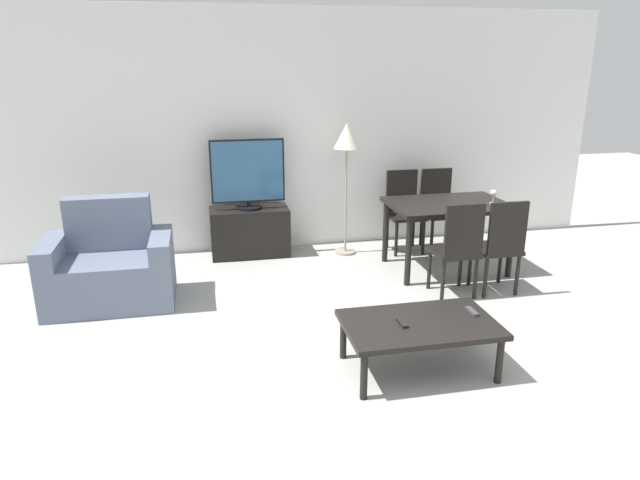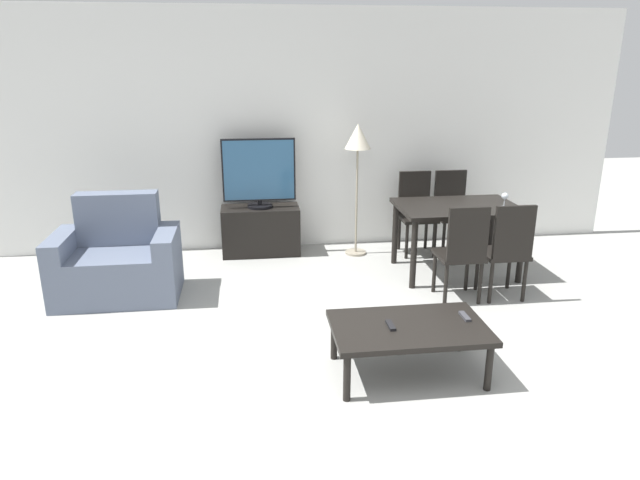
# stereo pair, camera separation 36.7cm
# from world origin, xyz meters

# --- Properties ---
(ground_plane) EXTENTS (18.00, 18.00, 0.00)m
(ground_plane) POSITION_xyz_m (0.00, 0.00, 0.00)
(ground_plane) COLOR #9E9E99
(wall_back) EXTENTS (7.56, 0.06, 2.70)m
(wall_back) POSITION_xyz_m (0.00, 3.74, 1.35)
(wall_back) COLOR white
(wall_back) RESTS_ON ground_plane
(armchair) EXTENTS (1.12, 0.73, 0.95)m
(armchair) POSITION_xyz_m (-1.86, 2.41, 0.33)
(armchair) COLOR slate
(armchair) RESTS_ON ground_plane
(tv_stand) EXTENTS (0.88, 0.41, 0.55)m
(tv_stand) POSITION_xyz_m (-0.49, 3.46, 0.27)
(tv_stand) COLOR black
(tv_stand) RESTS_ON ground_plane
(tv) EXTENTS (0.81, 0.28, 0.77)m
(tv) POSITION_xyz_m (-0.49, 3.46, 0.94)
(tv) COLOR black
(tv) RESTS_ON tv_stand
(coffee_table) EXTENTS (1.08, 0.66, 0.38)m
(coffee_table) POSITION_xyz_m (0.46, 0.68, 0.34)
(coffee_table) COLOR black
(coffee_table) RESTS_ON ground_plane
(dining_table) EXTENTS (1.22, 0.83, 0.73)m
(dining_table) POSITION_xyz_m (1.49, 2.58, 0.64)
(dining_table) COLOR black
(dining_table) RESTS_ON ground_plane
(dining_chair_near) EXTENTS (0.40, 0.40, 0.93)m
(dining_chair_near) POSITION_xyz_m (1.28, 1.85, 0.51)
(dining_chair_near) COLOR black
(dining_chair_near) RESTS_ON ground_plane
(dining_chair_far) EXTENTS (0.40, 0.40, 0.93)m
(dining_chair_far) POSITION_xyz_m (1.71, 3.31, 0.51)
(dining_chair_far) COLOR black
(dining_chair_far) RESTS_ON ground_plane
(dining_chair_near_right) EXTENTS (0.40, 0.40, 0.93)m
(dining_chair_near_right) POSITION_xyz_m (1.71, 1.85, 0.51)
(dining_chair_near_right) COLOR black
(dining_chair_near_right) RESTS_ON ground_plane
(dining_chair_far_left) EXTENTS (0.40, 0.40, 0.93)m
(dining_chair_far_left) POSITION_xyz_m (1.28, 3.31, 0.51)
(dining_chair_far_left) COLOR black
(dining_chair_far_left) RESTS_ON ground_plane
(floor_lamp) EXTENTS (0.29, 0.29, 1.48)m
(floor_lamp) POSITION_xyz_m (0.58, 3.31, 1.25)
(floor_lamp) COLOR gray
(floor_lamp) RESTS_ON ground_plane
(remote_primary) EXTENTS (0.04, 0.15, 0.02)m
(remote_primary) POSITION_xyz_m (0.32, 0.67, 0.39)
(remote_primary) COLOR black
(remote_primary) RESTS_ON coffee_table
(remote_secondary) EXTENTS (0.04, 0.15, 0.02)m
(remote_secondary) POSITION_xyz_m (0.89, 0.75, 0.39)
(remote_secondary) COLOR #38383D
(remote_secondary) RESTS_ON coffee_table
(wine_glass_left) EXTENTS (0.07, 0.07, 0.15)m
(wine_glass_left) POSITION_xyz_m (1.92, 2.46, 0.83)
(wine_glass_left) COLOR silver
(wine_glass_left) RESTS_ON dining_table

